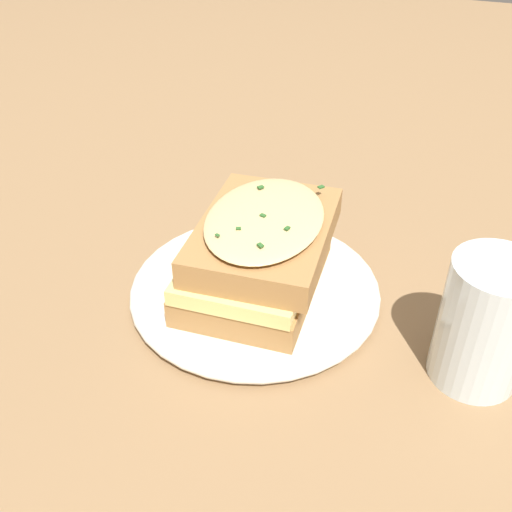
{
  "coord_description": "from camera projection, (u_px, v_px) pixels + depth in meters",
  "views": [
    {
      "loc": [
        -0.4,
        -0.13,
        0.36
      ],
      "look_at": [
        0.0,
        0.01,
        0.04
      ],
      "focal_mm": 42.0,
      "sensor_mm": 36.0,
      "label": 1
    }
  ],
  "objects": [
    {
      "name": "ground_plane",
      "position": [
        262.0,
        298.0,
        0.55
      ],
      "size": [
        2.4,
        2.4,
        0.0
      ],
      "primitive_type": "plane",
      "color": "olive"
    },
    {
      "name": "dinner_plate",
      "position": [
        256.0,
        288.0,
        0.55
      ],
      "size": [
        0.23,
        0.23,
        0.01
      ],
      "color": "silver",
      "rests_on": "ground_plane"
    },
    {
      "name": "sandwich",
      "position": [
        259.0,
        250.0,
        0.52
      ],
      "size": [
        0.16,
        0.12,
        0.08
      ],
      "rotation": [
        0.0,
        0.0,
        0.04
      ],
      "color": "#A37542",
      "rests_on": "dinner_plate"
    },
    {
      "name": "water_glass",
      "position": [
        485.0,
        323.0,
        0.44
      ],
      "size": [
        0.07,
        0.07,
        0.11
      ],
      "primitive_type": "cylinder",
      "color": "silver",
      "rests_on": "ground_plane"
    }
  ]
}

